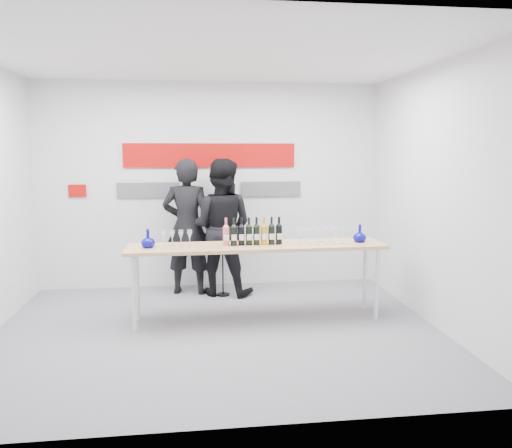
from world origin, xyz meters
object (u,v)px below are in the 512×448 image
Objects in this scene: tasting_table at (257,250)px; presenter_right at (221,227)px; presenter_left at (187,227)px; mic_stand at (223,262)px.

presenter_right reaches higher than tasting_table.
presenter_left is 1.00× the size of presenter_right.
tasting_table is at bearing 126.42° from presenter_right.
presenter_left reaches higher than presenter_right.
presenter_right reaches higher than mic_stand.
mic_stand is at bearing 169.20° from presenter_left.
presenter_right is at bearing -179.61° from presenter_left.
tasting_table is 1.60× the size of presenter_right.
tasting_table is at bearing -95.15° from mic_stand.
presenter_left is 1.24× the size of mic_stand.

